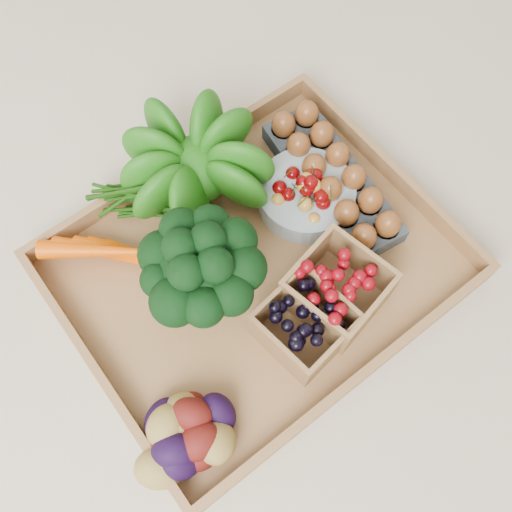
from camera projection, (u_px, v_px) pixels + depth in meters
ground at (256, 272)px, 0.87m from camera, size 4.00×4.00×0.00m
tray at (256, 270)px, 0.87m from camera, size 0.55×0.45×0.01m
carrots at (133, 255)px, 0.84m from camera, size 0.19×0.14×0.05m
lettuce at (194, 158)px, 0.85m from camera, size 0.15×0.15×0.15m
broccoli at (204, 283)px, 0.78m from camera, size 0.17×0.17×0.13m
cherry_bowl at (306, 195)px, 0.89m from camera, size 0.15×0.15×0.04m
egg_carton at (331, 182)px, 0.90m from camera, size 0.13×0.29×0.03m
potatoes at (182, 433)px, 0.72m from camera, size 0.15×0.15×0.09m
punnet_blackberry at (305, 325)px, 0.78m from camera, size 0.13×0.13×0.08m
punnet_raspberry at (337, 289)px, 0.80m from camera, size 0.14×0.14×0.08m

